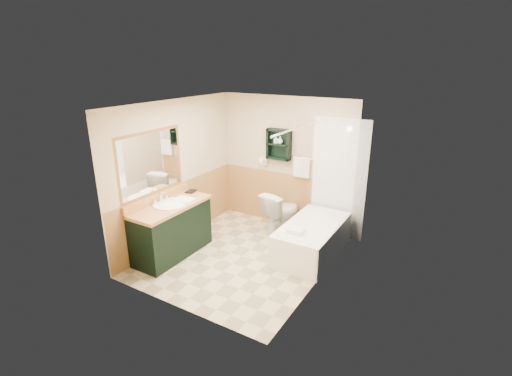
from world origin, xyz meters
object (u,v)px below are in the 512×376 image
(hair_dryer, at_px, (265,161))
(soap_bottle_b, at_px, (280,141))
(vanity, at_px, (172,230))
(toilet, at_px, (281,212))
(wall_shelf, at_px, (279,144))
(bathtub, at_px, (312,239))
(soap_bottle_a, at_px, (276,142))
(vanity_book, at_px, (187,186))

(hair_dryer, relative_size, soap_bottle_b, 1.82)
(vanity, bearing_deg, toilet, 55.24)
(wall_shelf, relative_size, toilet, 0.70)
(vanity, bearing_deg, hair_dryer, 72.90)
(bathtub, relative_size, soap_bottle_a, 11.63)
(vanity, xyz_separation_m, soap_bottle_a, (0.84, 1.90, 1.16))
(vanity, relative_size, soap_bottle_a, 10.57)
(wall_shelf, height_order, soap_bottle_a, wall_shelf)
(wall_shelf, xyz_separation_m, soap_bottle_b, (0.03, -0.01, 0.07))
(wall_shelf, height_order, toilet, wall_shelf)
(hair_dryer, relative_size, toilet, 0.30)
(vanity_book, height_order, soap_bottle_b, soap_bottle_b)
(bathtub, bearing_deg, toilet, 149.56)
(vanity, distance_m, bathtub, 2.24)
(toilet, bearing_deg, wall_shelf, -38.69)
(bathtub, xyz_separation_m, vanity_book, (-2.08, -0.54, 0.70))
(vanity, xyz_separation_m, bathtub, (1.92, 1.15, -0.17))
(hair_dryer, xyz_separation_m, soap_bottle_b, (0.33, -0.03, 0.42))
(wall_shelf, height_order, hair_dryer, wall_shelf)
(vanity_book, distance_m, soap_bottle_b, 1.82)
(hair_dryer, height_order, toilet, hair_dryer)
(hair_dryer, bearing_deg, vanity, -107.10)
(hair_dryer, xyz_separation_m, vanity_book, (-0.76, -1.33, -0.24))
(hair_dryer, xyz_separation_m, bathtub, (1.33, -0.78, -0.94))
(vanity, bearing_deg, soap_bottle_b, 64.09)
(wall_shelf, height_order, vanity, wall_shelf)
(wall_shelf, relative_size, vanity_book, 2.79)
(wall_shelf, xyz_separation_m, vanity, (-0.89, -1.91, -1.12))
(wall_shelf, xyz_separation_m, soap_bottle_a, (-0.05, -0.01, 0.04))
(vanity, relative_size, toilet, 1.73)
(hair_dryer, distance_m, bathtub, 1.80)
(vanity, height_order, bathtub, vanity)
(bathtub, bearing_deg, hair_dryer, 149.41)
(vanity, distance_m, vanity_book, 0.82)
(vanity, xyz_separation_m, soap_bottle_b, (0.92, 1.90, 1.18))
(toilet, bearing_deg, soap_bottle_a, -32.36)
(vanity, xyz_separation_m, vanity_book, (-0.17, 0.61, 0.53))
(vanity_book, bearing_deg, toilet, 29.08)
(vanity, height_order, vanity_book, vanity_book)
(toilet, bearing_deg, bathtub, 162.66)
(wall_shelf, distance_m, bathtub, 1.81)
(toilet, bearing_deg, vanity, 68.34)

